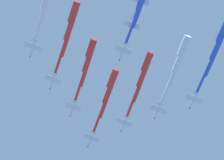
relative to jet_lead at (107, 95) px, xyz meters
The scene contains 8 objects.
jet_lead is the anchor object (origin of this frame).
jet_port_inner 18.73m from the jet_lead, 163.52° to the left, with size 37.74×27.35×3.80m.
jet_starboard_inner 19.19m from the jet_lead, 97.05° to the right, with size 39.58×29.27×3.77m.
jet_port_mid 38.47m from the jet_lead, 168.84° to the left, with size 39.83×29.84×3.70m.
jet_starboard_mid 38.65m from the jet_lead, 96.91° to the right, with size 40.14×30.10×3.79m.
jet_port_outer 56.05m from the jet_lead, 166.14° to the left, with size 37.04×26.80×3.80m.
jet_starboard_outer 57.93m from the jet_lead, 96.98° to the right, with size 40.85×30.68×3.76m.
jet_trail_port 50.43m from the jet_lead, 143.96° to the right, with size 38.60×28.90×3.72m.
Camera 1 is at (-86.67, -27.11, -70.48)m, focal length 78.53 mm.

